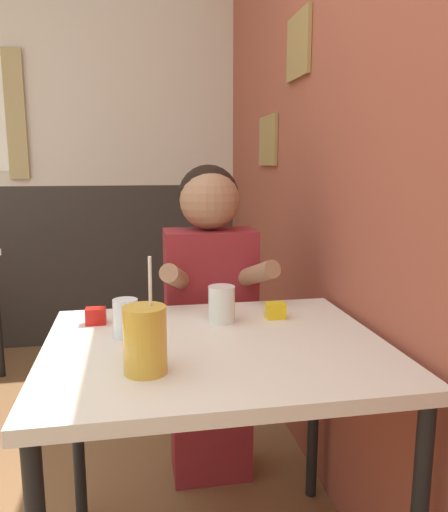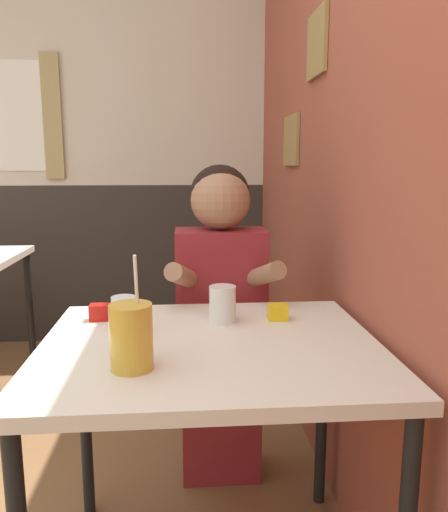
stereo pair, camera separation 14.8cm
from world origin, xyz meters
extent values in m
cube|color=#9E4C38|center=(1.32, 1.30, 1.35)|extent=(0.06, 4.59, 2.70)
cube|color=olive|center=(1.28, 1.19, 1.72)|extent=(0.02, 0.26, 0.26)
cube|color=olive|center=(1.28, 1.64, 1.36)|extent=(0.02, 0.30, 0.25)
cube|color=beige|center=(0.00, 2.62, 1.90)|extent=(5.57, 0.06, 1.60)
cube|color=#332D28|center=(0.00, 2.62, 0.55)|extent=(5.57, 0.06, 1.10)
cube|color=tan|center=(-0.12, 2.57, 1.55)|extent=(0.12, 0.02, 0.81)
cube|color=beige|center=(0.80, 0.41, 0.74)|extent=(0.92, 0.77, 0.04)
cylinder|color=black|center=(0.38, 0.75, 0.36)|extent=(0.04, 0.04, 0.73)
cylinder|color=black|center=(1.23, 0.75, 0.36)|extent=(0.04, 0.04, 0.73)
cube|color=maroon|center=(0.87, 0.96, 0.24)|extent=(0.31, 0.20, 0.47)
cube|color=maroon|center=(0.87, 0.96, 0.74)|extent=(0.34, 0.20, 0.53)
sphere|color=black|center=(0.87, 0.99, 1.13)|extent=(0.23, 0.23, 0.23)
sphere|color=#9E7051|center=(0.87, 0.96, 1.11)|extent=(0.22, 0.22, 0.22)
cylinder|color=#9E7051|center=(0.74, 0.82, 0.85)|extent=(0.14, 0.27, 0.15)
cylinder|color=#9E7051|center=(1.01, 0.82, 0.85)|extent=(0.14, 0.27, 0.15)
cylinder|color=gold|center=(0.61, 0.24, 0.84)|extent=(0.10, 0.10, 0.16)
cylinder|color=white|center=(0.63, 0.24, 0.97)|extent=(0.01, 0.04, 0.14)
cylinder|color=silver|center=(0.56, 0.50, 0.82)|extent=(0.07, 0.07, 0.11)
cylinder|color=silver|center=(0.85, 0.59, 0.82)|extent=(0.08, 0.08, 0.11)
cube|color=#B7140F|center=(0.47, 0.63, 0.79)|extent=(0.06, 0.04, 0.05)
cube|color=yellow|center=(1.02, 0.59, 0.79)|extent=(0.06, 0.04, 0.05)
camera|label=1|loc=(0.59, -0.87, 1.24)|focal=35.00mm
camera|label=2|loc=(0.74, -0.89, 1.24)|focal=35.00mm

